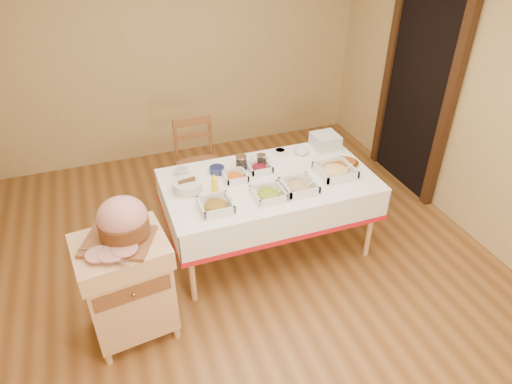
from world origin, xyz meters
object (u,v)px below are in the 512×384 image
(dining_table, at_px, (269,195))
(mustard_bottle, at_px, (215,184))
(ham_on_board, at_px, (122,222))
(dining_chair, at_px, (198,163))
(butcher_cart, at_px, (127,283))
(plate_stack, at_px, (325,141))
(bread_basket, at_px, (187,186))
(preserve_jar_left, at_px, (241,163))
(brass_platter, at_px, (341,164))
(preserve_jar_right, at_px, (261,161))

(dining_table, xyz_separation_m, mustard_bottle, (-0.49, -0.02, 0.24))
(ham_on_board, bearing_deg, dining_chair, 59.94)
(butcher_cart, height_order, mustard_bottle, mustard_bottle)
(ham_on_board, height_order, plate_stack, ham_on_board)
(bread_basket, bearing_deg, mustard_bottle, -22.57)
(ham_on_board, xyz_separation_m, plate_stack, (2.00, 0.90, -0.18))
(preserve_jar_left, xyz_separation_m, brass_platter, (0.86, -0.27, -0.04))
(preserve_jar_left, bearing_deg, mustard_bottle, -139.56)
(butcher_cart, distance_m, preserve_jar_right, 1.60)
(preserve_jar_right, relative_size, bread_basket, 0.45)
(butcher_cart, bearing_deg, mustard_bottle, 33.72)
(preserve_jar_right, height_order, plate_stack, plate_stack)
(dining_chair, xyz_separation_m, bread_basket, (-0.29, -0.87, 0.32))
(dining_chair, distance_m, mustard_bottle, 1.02)
(ham_on_board, bearing_deg, bread_basket, 46.80)
(mustard_bottle, bearing_deg, dining_table, 2.89)
(brass_platter, bearing_deg, ham_on_board, -165.17)
(butcher_cart, xyz_separation_m, ham_on_board, (0.05, 0.04, 0.51))
(preserve_jar_right, bearing_deg, bread_basket, -165.68)
(bread_basket, bearing_deg, butcher_cart, -133.81)
(plate_stack, bearing_deg, butcher_cart, -155.31)
(ham_on_board, bearing_deg, butcher_cart, -141.98)
(ham_on_board, distance_m, preserve_jar_left, 1.36)
(dining_chair, xyz_separation_m, brass_platter, (1.11, -0.95, 0.29))
(dining_table, relative_size, butcher_cart, 2.08)
(dining_table, distance_m, mustard_bottle, 0.55)
(preserve_jar_left, relative_size, mustard_bottle, 0.76)
(butcher_cart, xyz_separation_m, mustard_bottle, (0.82, 0.55, 0.34))
(brass_platter, bearing_deg, mustard_bottle, -179.64)
(butcher_cart, xyz_separation_m, brass_platter, (2.01, 0.56, 0.28))
(butcher_cart, distance_m, preserve_jar_left, 1.45)
(dining_chair, relative_size, preserve_jar_right, 8.81)
(dining_chair, height_order, ham_on_board, ham_on_board)
(butcher_cart, distance_m, bread_basket, 0.94)
(dining_table, height_order, dining_chair, dining_chair)
(dining_table, bearing_deg, brass_platter, -1.43)
(butcher_cart, bearing_deg, brass_platter, 15.49)
(plate_stack, xyz_separation_m, brass_platter, (-0.03, -0.38, -0.05))
(bread_basket, distance_m, brass_platter, 1.40)
(butcher_cart, distance_m, plate_stack, 2.27)
(dining_chair, bearing_deg, plate_stack, -26.56)
(bread_basket, bearing_deg, dining_chair, 71.68)
(butcher_cart, relative_size, dining_chair, 0.92)
(ham_on_board, height_order, mustard_bottle, ham_on_board)
(dining_table, bearing_deg, preserve_jar_right, 85.08)
(mustard_bottle, bearing_deg, bread_basket, 157.43)
(ham_on_board, relative_size, bread_basket, 1.98)
(dining_chair, relative_size, brass_platter, 2.81)
(dining_table, relative_size, plate_stack, 7.56)
(bread_basket, bearing_deg, dining_table, -5.14)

